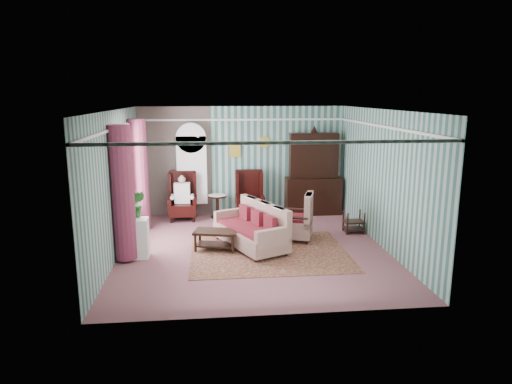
{
  "coord_description": "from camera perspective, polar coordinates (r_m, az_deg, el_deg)",
  "views": [
    {
      "loc": [
        -0.89,
        -9.16,
        3.19
      ],
      "look_at": [
        0.12,
        0.6,
        1.1
      ],
      "focal_mm": 32.0,
      "sensor_mm": 36.0,
      "label": 1
    }
  ],
  "objects": [
    {
      "name": "seated_woman",
      "position": [
        11.92,
        -9.18,
        -0.71
      ],
      "size": [
        0.44,
        0.4,
        1.18
      ],
      "primitive_type": null,
      "color": "white",
      "rests_on": "floor"
    },
    {
      "name": "room_shell",
      "position": [
        9.42,
        -4.22,
        4.78
      ],
      "size": [
        5.53,
        6.02,
        2.91
      ],
      "color": "#386762",
      "rests_on": "ground"
    },
    {
      "name": "floor",
      "position": [
        9.74,
        -0.35,
        -7.07
      ],
      "size": [
        6.0,
        6.0,
        0.0
      ],
      "primitive_type": "plane",
      "color": "#8D525B",
      "rests_on": "ground"
    },
    {
      "name": "dresser_hutch",
      "position": [
        12.37,
        7.21,
        2.6
      ],
      "size": [
        1.5,
        0.56,
        2.36
      ],
      "primitive_type": "cube",
      "color": "black",
      "rests_on": "floor"
    },
    {
      "name": "wingback_left",
      "position": [
        11.92,
        -9.19,
        -0.55
      ],
      "size": [
        0.76,
        0.8,
        1.25
      ],
      "primitive_type": "cube",
      "color": "black",
      "rests_on": "floor"
    },
    {
      "name": "rug",
      "position": [
        9.49,
        1.64,
        -7.57
      ],
      "size": [
        3.2,
        2.6,
        0.01
      ],
      "primitive_type": "cube",
      "color": "#46171C",
      "rests_on": "floor"
    },
    {
      "name": "potted_plant_b",
      "position": [
        9.37,
        -14.61,
        -1.48
      ],
      "size": [
        0.29,
        0.24,
        0.53
      ],
      "primitive_type": "imported",
      "rotation": [
        0.0,
        0.0,
        0.02
      ],
      "color": "#174C19",
      "rests_on": "plant_stand"
    },
    {
      "name": "plant_stand",
      "position": [
        9.42,
        -14.94,
        -5.62
      ],
      "size": [
        0.55,
        0.35,
        0.8
      ],
      "primitive_type": "cube",
      "color": "silver",
      "rests_on": "floor"
    },
    {
      "name": "coffee_table",
      "position": [
        9.63,
        -5.04,
        -6.04
      ],
      "size": [
        0.97,
        0.68,
        0.42
      ],
      "primitive_type": "cube",
      "rotation": [
        0.0,
        0.0,
        -0.22
      ],
      "color": "black",
      "rests_on": "floor"
    },
    {
      "name": "nest_table",
      "position": [
        11.0,
        12.12,
        -3.63
      ],
      "size": [
        0.45,
        0.38,
        0.54
      ],
      "primitive_type": "cube",
      "color": "black",
      "rests_on": "floor"
    },
    {
      "name": "sofa",
      "position": [
        9.66,
        -0.74,
        -3.99
      ],
      "size": [
        1.64,
        2.13,
        1.05
      ],
      "primitive_type": "cube",
      "rotation": [
        0.0,
        0.0,
        2.01
      ],
      "color": "beige",
      "rests_on": "floor"
    },
    {
      "name": "potted_plant_c",
      "position": [
        9.36,
        -15.5,
        -1.99
      ],
      "size": [
        0.22,
        0.22,
        0.39
      ],
      "primitive_type": "imported",
      "rotation": [
        0.0,
        0.0,
        0.03
      ],
      "color": "#235119",
      "rests_on": "plant_stand"
    },
    {
      "name": "round_side_table",
      "position": [
        12.12,
        -4.84,
        -1.8
      ],
      "size": [
        0.5,
        0.5,
        0.6
      ],
      "primitive_type": "cylinder",
      "color": "black",
      "rests_on": "floor"
    },
    {
      "name": "bookcase",
      "position": [
        12.19,
        -7.99,
        2.15
      ],
      "size": [
        0.8,
        0.28,
        2.24
      ],
      "primitive_type": "cube",
      "color": "silver",
      "rests_on": "floor"
    },
    {
      "name": "potted_plant_a",
      "position": [
        9.22,
        -15.74,
        -2.22
      ],
      "size": [
        0.41,
        0.38,
        0.38
      ],
      "primitive_type": "imported",
      "rotation": [
        0.0,
        0.0,
        0.26
      ],
      "color": "#224816",
      "rests_on": "plant_stand"
    },
    {
      "name": "floral_armchair",
      "position": [
        10.25,
        4.75,
        -3.02
      ],
      "size": [
        0.94,
        1.05,
        1.07
      ],
      "primitive_type": "cube",
      "rotation": [
        0.0,
        0.0,
        1.26
      ],
      "color": "#B9AF8F",
      "rests_on": "floor"
    },
    {
      "name": "wingback_right",
      "position": [
        11.94,
        -0.78,
        -0.37
      ],
      "size": [
        0.76,
        0.8,
        1.25
      ],
      "primitive_type": "cube",
      "color": "black",
      "rests_on": "floor"
    }
  ]
}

